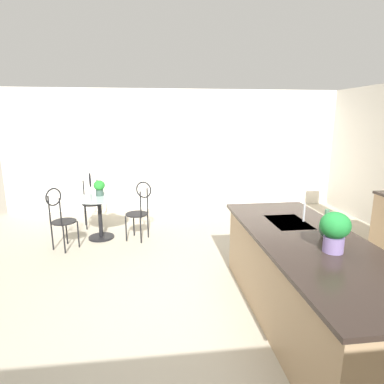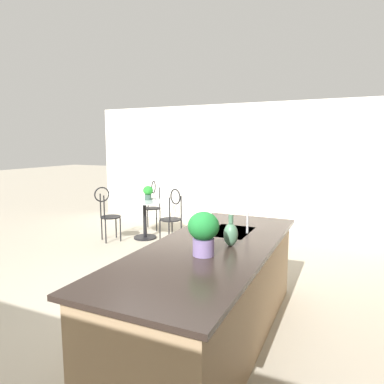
{
  "view_description": "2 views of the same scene",
  "coord_description": "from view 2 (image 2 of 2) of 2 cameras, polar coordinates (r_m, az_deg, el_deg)",
  "views": [
    {
      "loc": [
        3.11,
        -0.68,
        2.09
      ],
      "look_at": [
        -0.81,
        -0.2,
        1.17
      ],
      "focal_mm": 30.14,
      "sensor_mm": 36.0,
      "label": 1
    },
    {
      "loc": [
        3.15,
        1.96,
        1.84
      ],
      "look_at": [
        -1.28,
        -0.07,
        1.15
      ],
      "focal_mm": 32.32,
      "sensor_mm": 36.0,
      "label": 2
    }
  ],
  "objects": [
    {
      "name": "vase_on_counter",
      "position": [
        3.15,
        6.4,
        -6.89
      ],
      "size": [
        0.13,
        0.13,
        0.29
      ],
      "color": "#4C7A5B",
      "rests_on": "kitchen_island"
    },
    {
      "name": "chair_by_island",
      "position": [
        6.28,
        -3.26,
        -3.63
      ],
      "size": [
        0.5,
        0.52,
        1.04
      ],
      "color": "black",
      "rests_on": "ground"
    },
    {
      "name": "kitchen_island",
      "position": [
        3.35,
        3.19,
        -16.2
      ],
      "size": [
        2.8,
        1.06,
        0.92
      ],
      "color": "tan",
      "rests_on": "ground"
    },
    {
      "name": "potted_plant_on_table",
      "position": [
        6.82,
        -7.26,
        0.02
      ],
      "size": [
        0.2,
        0.2,
        0.28
      ],
      "color": "#385147",
      "rests_on": "bistro_table"
    },
    {
      "name": "sink_faucet",
      "position": [
        3.62,
        9.14,
        -5.02
      ],
      "size": [
        0.02,
        0.02,
        0.22
      ],
      "primitive_type": "cylinder",
      "color": "#B2B5BA",
      "rests_on": "kitchen_island"
    },
    {
      "name": "potted_plant_counter_near",
      "position": [
        2.85,
        1.91,
        -6.39
      ],
      "size": [
        0.26,
        0.26,
        0.37
      ],
      "color": "#7A669E",
      "rests_on": "kitchen_island"
    },
    {
      "name": "chair_toward_desk",
      "position": [
        6.69,
        -13.79,
        -3.12
      ],
      "size": [
        0.53,
        0.53,
        1.04
      ],
      "color": "black",
      "rests_on": "ground"
    },
    {
      "name": "chair_near_window",
      "position": [
        7.49,
        -6.53,
        -1.76
      ],
      "size": [
        0.52,
        0.46,
        1.04
      ],
      "color": "black",
      "rests_on": "ground"
    },
    {
      "name": "wall_left_window",
      "position": [
        7.68,
        9.86,
        4.25
      ],
      "size": [
        0.12,
        7.8,
        2.7
      ],
      "primitive_type": "cube",
      "color": "silver",
      "rests_on": "ground"
    },
    {
      "name": "bistro_table",
      "position": [
        6.78,
        -7.8,
        -3.91
      ],
      "size": [
        0.8,
        0.8,
        0.74
      ],
      "color": "black",
      "rests_on": "ground"
    },
    {
      "name": "ground_plane",
      "position": [
        4.14,
        -6.85,
        -18.41
      ],
      "size": [
        40.0,
        40.0,
        0.0
      ],
      "primitive_type": "plane",
      "color": "#B2A893"
    }
  ]
}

